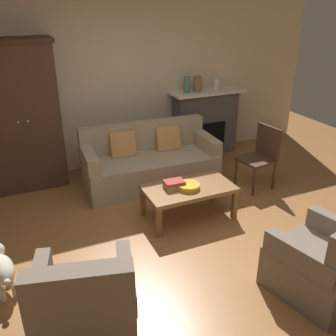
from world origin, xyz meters
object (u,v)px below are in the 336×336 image
at_px(mantel_vase_bronze, 198,84).
at_px(dog, 2,268).
at_px(armchair_near_right, 324,264).
at_px(side_chair_wooden, 261,153).
at_px(coffee_table, 189,191).
at_px(book_stack, 174,184).
at_px(mantel_vase_cream, 216,84).
at_px(couch, 149,163).
at_px(armoire, 21,117).
at_px(mantel_vase_jade, 187,85).
at_px(fireplace, 205,122).
at_px(fruit_bowl, 188,186).
at_px(armchair_near_left, 85,306).

distance_m(mantel_vase_bronze, dog, 4.06).
height_order(armchair_near_right, side_chair_wooden, side_chair_wooden).
xyz_separation_m(coffee_table, book_stack, (-0.17, 0.05, 0.10)).
xyz_separation_m(mantel_vase_cream, dog, (-3.58, -2.27, -0.96)).
xyz_separation_m(couch, coffee_table, (0.10, -1.10, 0.05)).
relative_size(armoire, mantel_vase_jade, 7.92).
relative_size(coffee_table, side_chair_wooden, 1.22).
xyz_separation_m(coffee_table, mantel_vase_bronze, (1.05, 1.81, 0.88)).
height_order(book_stack, mantel_vase_cream, mantel_vase_cream).
height_order(armoire, side_chair_wooden, armoire).
bearing_deg(coffee_table, fireplace, 56.03).
xyz_separation_m(couch, fruit_bowl, (0.07, -1.13, 0.13)).
xyz_separation_m(book_stack, armchair_near_left, (-1.40, -1.37, -0.15)).
bearing_deg(mantel_vase_cream, armchair_near_right, -104.14).
xyz_separation_m(mantel_vase_bronze, dog, (-3.22, -2.27, -1.00)).
bearing_deg(mantel_vase_cream, armchair_near_left, -133.71).
relative_size(book_stack, armchair_near_left, 0.28).
xyz_separation_m(armchair_near_right, side_chair_wooden, (0.80, 2.03, 0.20)).
xyz_separation_m(mantel_vase_jade, dog, (-3.02, -2.27, -1.01)).
relative_size(coffee_table, armchair_near_left, 1.18).
relative_size(couch, coffee_table, 1.78).
bearing_deg(couch, armchair_near_left, -121.46).
xyz_separation_m(mantel_vase_bronze, armchair_near_left, (-2.62, -3.12, -0.93)).
height_order(book_stack, mantel_vase_bronze, mantel_vase_bronze).
xyz_separation_m(fireplace, coffee_table, (-1.23, -1.83, -0.20)).
xyz_separation_m(fruit_bowl, mantel_vase_cream, (1.43, 1.84, 0.76)).
bearing_deg(couch, fireplace, 28.69).
distance_m(armoire, book_stack, 2.36).
bearing_deg(armoire, armchair_near_right, -56.79).
distance_m(armchair_near_left, armchair_near_right, 2.14).
xyz_separation_m(couch, side_chair_wooden, (1.43, -0.75, 0.19)).
distance_m(fireplace, mantel_vase_cream, 0.67).
height_order(coffee_table, fruit_bowl, fruit_bowl).
bearing_deg(side_chair_wooden, couch, 152.18).
xyz_separation_m(armchair_near_left, armchair_near_right, (2.10, -0.37, 0.00)).
height_order(couch, mantel_vase_jade, mantel_vase_jade).
bearing_deg(mantel_vase_jade, book_stack, -120.27).
bearing_deg(fireplace, coffee_table, -123.97).
relative_size(fireplace, armoire, 0.61).
distance_m(coffee_table, armchair_near_right, 1.77).
xyz_separation_m(mantel_vase_bronze, armchair_near_right, (-0.52, -3.50, -0.93)).
height_order(book_stack, armchair_near_right, armchair_near_right).
bearing_deg(book_stack, mantel_vase_jade, 59.73).
xyz_separation_m(armoire, armchair_near_left, (0.15, -3.06, -0.72)).
distance_m(mantel_vase_jade, armchair_near_left, 4.06).
bearing_deg(side_chair_wooden, dog, -166.97).
xyz_separation_m(fruit_bowl, mantel_vase_jade, (0.87, 1.84, 0.80)).
height_order(coffee_table, armchair_near_left, armchair_near_left).
height_order(couch, mantel_vase_bronze, mantel_vase_bronze).
bearing_deg(mantel_vase_bronze, book_stack, -124.89).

